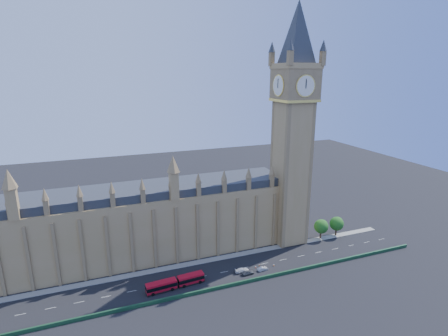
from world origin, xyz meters
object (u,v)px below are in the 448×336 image
object	(u,v)px
car_white	(242,270)
red_bus	(175,283)
car_grey	(248,272)
car_silver	(263,269)

from	to	relation	value
car_white	red_bus	bearing A→B (deg)	89.34
red_bus	car_grey	xyz separation A→B (m)	(25.52, -1.44, -0.98)
car_grey	car_white	distance (m)	2.46
red_bus	car_white	xyz separation A→B (m)	(24.23, 0.66, -1.00)
car_silver	car_white	size ratio (longest dim) A/B	0.75
car_grey	car_white	world-z (taller)	car_grey
car_silver	car_white	bearing A→B (deg)	73.23
car_white	car_silver	bearing A→B (deg)	-104.89
car_silver	car_white	world-z (taller)	car_white
car_grey	car_silver	xyz separation A→B (m)	(6.08, 0.45, -0.12)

